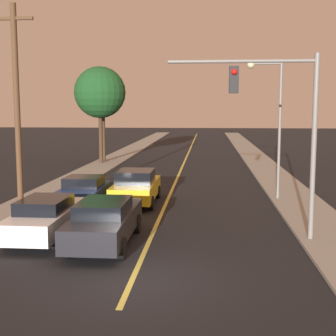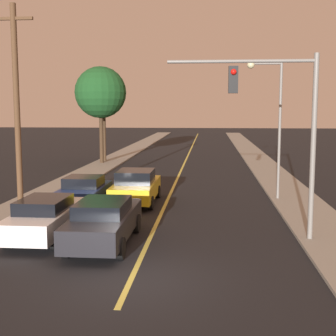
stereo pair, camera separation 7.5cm
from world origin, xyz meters
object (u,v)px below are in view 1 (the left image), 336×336
at_px(car_outer_lane_front, 47,217).
at_px(streetlamp_right, 272,111).
at_px(car_outer_lane_second, 85,191).
at_px(tree_left_near, 100,93).
at_px(car_near_lane_second, 136,187).
at_px(traffic_signal_mast, 280,114).
at_px(utility_pole_left, 17,108).
at_px(car_near_lane_front, 105,221).
at_px(tree_left_far, 103,102).

xyz_separation_m(car_outer_lane_front, streetlamp_right, (8.83, 7.59, 3.74)).
xyz_separation_m(car_outer_lane_front, car_outer_lane_second, (0.00, 5.22, 0.00)).
bearing_deg(tree_left_near, car_outer_lane_front, -82.01).
height_order(car_near_lane_second, traffic_signal_mast, traffic_signal_mast).
bearing_deg(utility_pole_left, car_near_lane_front, -38.18).
relative_size(car_near_lane_front, utility_pole_left, 0.59).
relative_size(car_outer_lane_front, tree_left_near, 0.61).
xyz_separation_m(streetlamp_right, tree_left_far, (-12.02, 16.03, 0.64)).
relative_size(car_near_lane_second, streetlamp_right, 0.69).
distance_m(car_near_lane_second, utility_pole_left, 6.73).
height_order(car_outer_lane_second, utility_pole_left, utility_pole_left).
xyz_separation_m(traffic_signal_mast, tree_left_near, (-11.25, 21.88, 1.49)).
xyz_separation_m(car_near_lane_second, car_outer_lane_front, (-2.27, -6.21, -0.08)).
bearing_deg(tree_left_far, tree_left_near, -87.08).
xyz_separation_m(car_near_lane_second, car_outer_lane_second, (-2.27, -0.99, -0.07)).
distance_m(car_outer_lane_front, utility_pole_left, 5.12).
bearing_deg(car_near_lane_front, car_outer_lane_front, 162.61).
xyz_separation_m(car_outer_lane_second, utility_pole_left, (-2.05, -2.53, 3.84)).
xyz_separation_m(car_near_lane_front, tree_left_near, (-5.38, 22.83, 5.07)).
relative_size(traffic_signal_mast, streetlamp_right, 0.93).
relative_size(car_outer_lane_second, tree_left_far, 0.60).
relative_size(car_outer_lane_second, streetlamp_right, 0.57).
bearing_deg(tree_left_near, car_near_lane_second, -71.32).
height_order(utility_pole_left, tree_left_near, utility_pole_left).
height_order(traffic_signal_mast, tree_left_near, tree_left_near).
bearing_deg(car_outer_lane_second, streetlamp_right, 15.03).
xyz_separation_m(utility_pole_left, tree_left_near, (-1.06, 19.43, 1.29)).
relative_size(car_near_lane_second, tree_left_far, 0.74).
distance_m(car_near_lane_second, tree_left_far, 18.74).
xyz_separation_m(car_outer_lane_second, streetlamp_right, (8.83, 2.37, 3.73)).
relative_size(utility_pole_left, tree_left_far, 1.35).
height_order(tree_left_near, tree_left_far, tree_left_near).
bearing_deg(car_near_lane_second, car_outer_lane_second, -156.42).
bearing_deg(traffic_signal_mast, utility_pole_left, 166.48).
xyz_separation_m(car_outer_lane_front, tree_left_far, (-3.18, 23.61, 4.37)).
xyz_separation_m(car_near_lane_front, car_outer_lane_second, (-2.27, 5.93, -0.06)).
height_order(car_outer_lane_front, car_outer_lane_second, car_outer_lane_second).
distance_m(car_near_lane_front, car_near_lane_second, 6.92).
distance_m(car_outer_lane_front, tree_left_far, 24.22).
relative_size(car_outer_lane_front, streetlamp_right, 0.71).
distance_m(streetlamp_right, utility_pole_left, 11.93).
bearing_deg(traffic_signal_mast, car_outer_lane_second, 148.55).
xyz_separation_m(traffic_signal_mast, utility_pole_left, (-10.19, 2.45, 0.20)).
xyz_separation_m(car_outer_lane_second, tree_left_near, (-3.11, 16.90, 5.12)).
bearing_deg(traffic_signal_mast, streetlamp_right, 84.60).
relative_size(tree_left_near, tree_left_far, 1.24).
distance_m(car_near_lane_front, streetlamp_right, 11.20).
relative_size(car_near_lane_second, car_outer_lane_second, 1.23).
height_order(car_near_lane_front, tree_left_far, tree_left_far).
bearing_deg(car_near_lane_front, tree_left_near, 103.26).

